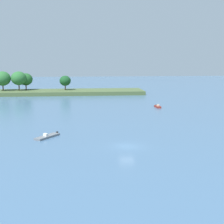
# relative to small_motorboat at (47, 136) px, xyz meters

# --- Properties ---
(ground_plane) EXTENTS (400.00, 400.00, 0.00)m
(ground_plane) POSITION_rel_small_motorboat_xyz_m (13.48, -7.53, -0.21)
(ground_plane) COLOR #476B8E
(treeline_island) EXTENTS (74.13, 15.10, 8.92)m
(treeline_island) POSITION_rel_small_motorboat_xyz_m (-13.86, 74.29, 2.71)
(treeline_island) COLOR #4C6038
(treeline_island) RESTS_ON ground
(small_motorboat) EXTENTS (4.37, 5.37, 0.86)m
(small_motorboat) POSITION_rel_small_motorboat_xyz_m (0.00, 0.00, 0.00)
(small_motorboat) COLOR slate
(small_motorboat) RESTS_ON ground
(fishing_skiff) EXTENTS (1.34, 3.98, 0.98)m
(fishing_skiff) POSITION_rel_small_motorboat_xyz_m (28.63, 34.52, 0.06)
(fishing_skiff) COLOR maroon
(fishing_skiff) RESTS_ON ground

